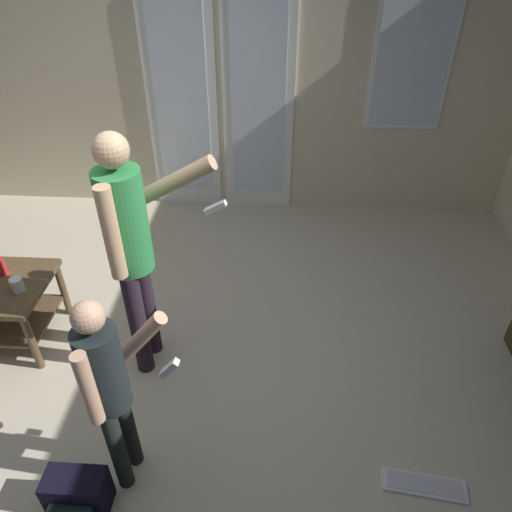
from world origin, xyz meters
name	(u,v)px	position (x,y,z in m)	size (l,w,h in m)	color
ground_plane	(137,372)	(0.00, 0.00, -0.01)	(6.23, 4.62, 0.02)	beige
wall_back_with_doors	(188,65)	(0.06, 2.28, 1.36)	(6.23, 0.09, 2.81)	beige
person_adult	(131,241)	(0.08, 0.12, 0.97)	(0.69, 0.44, 1.62)	#2C1F2A
person_child	(109,384)	(0.16, -0.69, 0.74)	(0.42, 0.33, 1.23)	black
backpack	(77,494)	(-0.05, -0.90, 0.13)	(0.31, 0.20, 0.26)	black
loose_keyboard	(424,485)	(1.74, -0.68, 0.01)	(0.45, 0.18, 0.02)	white
cup_near_edge	(17,285)	(-0.76, 0.21, 0.54)	(0.08, 0.08, 0.09)	white
cup_by_laptop	(0,267)	(-0.94, 0.37, 0.55)	(0.07, 0.07, 0.12)	red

